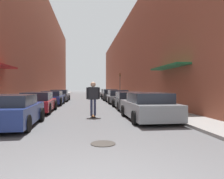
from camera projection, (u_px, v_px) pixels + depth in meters
name	position (u px, v px, depth m)	size (l,w,h in m)	color
ground	(86.00, 99.00, 27.17)	(132.38, 132.38, 0.00)	#515154
curb_strip_left	(54.00, 97.00, 32.56)	(1.80, 60.17, 0.12)	gray
curb_strip_right	(118.00, 97.00, 33.72)	(1.80, 60.17, 0.12)	gray
building_row_left	(33.00, 47.00, 32.12)	(4.90, 60.17, 15.04)	brown
building_row_right	(136.00, 60.00, 33.98)	(4.90, 60.17, 11.39)	brown
parked_car_left_0	(12.00, 111.00, 8.66)	(1.94, 4.07, 1.28)	navy
parked_car_left_1	(38.00, 102.00, 13.57)	(1.92, 4.23, 1.26)	maroon
parked_car_left_2	(52.00, 98.00, 19.03)	(1.85, 4.00, 1.23)	navy
parked_car_left_3	(60.00, 95.00, 24.27)	(2.05, 4.26, 1.26)	#515459
parked_car_right_0	(148.00, 107.00, 10.49)	(2.08, 4.41, 1.31)	gray
parked_car_right_1	(128.00, 101.00, 15.76)	(1.97, 4.73, 1.23)	black
parked_car_right_2	(117.00, 97.00, 21.23)	(2.06, 4.27, 1.27)	gray
parked_car_right_3	(110.00, 95.00, 26.34)	(1.89, 4.46, 1.29)	#232326
parked_car_right_4	(107.00, 93.00, 31.87)	(1.89, 4.38, 1.26)	gray
skateboarder	(93.00, 95.00, 11.46)	(0.71, 0.78, 1.85)	brown
manhole_cover	(103.00, 144.00, 6.09)	(0.70, 0.70, 0.02)	#332D28
traffic_light	(120.00, 82.00, 33.03)	(0.16, 0.22, 3.51)	#2D2D2D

